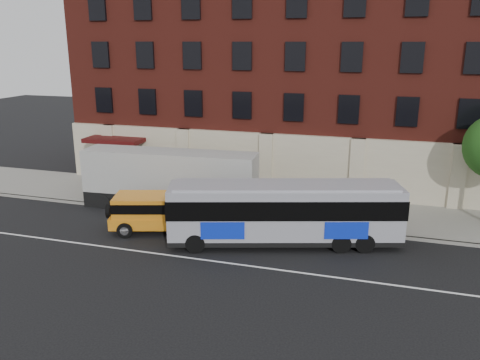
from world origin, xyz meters
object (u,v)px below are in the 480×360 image
(city_bus, at_px, (285,211))
(shipping_container, at_px, (170,180))
(yellow_suv, at_px, (153,210))
(sign_pole, at_px, (112,185))

(city_bus, xyz_separation_m, shipping_container, (-7.98, 3.55, 0.01))
(city_bus, xyz_separation_m, yellow_suv, (-7.25, -0.28, -0.61))
(yellow_suv, xyz_separation_m, shipping_container, (-0.74, 3.83, 0.62))
(yellow_suv, bearing_deg, shipping_container, 100.88)
(sign_pole, bearing_deg, yellow_suv, -34.16)
(sign_pole, bearing_deg, shipping_container, 14.92)
(city_bus, height_order, yellow_suv, city_bus)
(sign_pole, relative_size, shipping_container, 0.23)
(sign_pole, height_order, yellow_suv, sign_pole)
(city_bus, bearing_deg, shipping_container, 156.01)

